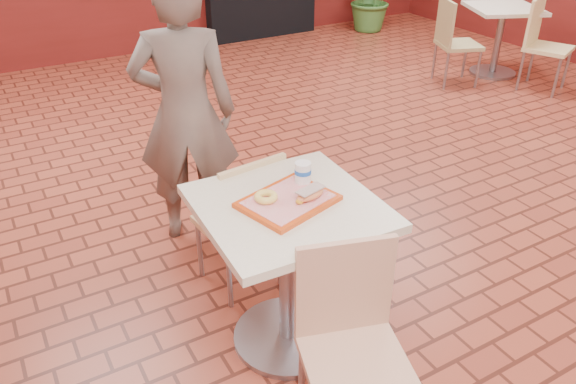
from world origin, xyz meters
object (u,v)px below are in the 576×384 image
chair_main_front (351,337)px  customer (185,113)px  paper_cup (303,172)px  main_table (288,252)px  long_john_donut (310,194)px  chair_second_left (453,38)px  chair_second_front (543,40)px  chair_main_back (244,217)px  ring_donut (266,197)px  second_table (500,29)px  serving_tray (288,201)px

chair_main_front → customer: size_ratio=0.52×
customer → paper_cup: customer is taller
main_table → customer: customer is taller
main_table → long_john_donut: long_john_donut is taller
chair_main_front → chair_second_left: 4.64m
chair_second_left → paper_cup: bearing=147.6°
chair_second_front → chair_main_back: bearing=176.4°
chair_main_back → ring_donut: ring_donut is taller
chair_main_back → chair_second_left: size_ratio=0.94×
ring_donut → chair_second_front: size_ratio=0.11×
second_table → chair_second_front: 0.55m
long_john_donut → ring_donut: bearing=154.3°
chair_main_back → chair_second_front: chair_second_front is taller
chair_second_front → long_john_donut: bearing=-177.0°
main_table → chair_main_front: chair_main_front is taller
chair_main_back → chair_second_front: (4.20, 1.45, 0.05)m
chair_main_back → long_john_donut: long_john_donut is taller
chair_main_front → chair_second_front: chair_second_front is taller
main_table → paper_cup: (0.14, 0.10, 0.34)m
chair_main_back → chair_main_front: bearing=82.2°
ring_donut → chair_second_left: (3.57, 2.46, -0.36)m
serving_tray → long_john_donut: bearing=-27.6°
ring_donut → paper_cup: paper_cup is taller
chair_main_front → ring_donut: (-0.07, 0.59, 0.37)m
serving_tray → paper_cup: size_ratio=4.07×
serving_tray → ring_donut: size_ratio=3.73×
chair_main_front → chair_second_left: (3.50, 3.05, 0.01)m
chair_main_front → second_table: chair_main_front is taller
main_table → customer: size_ratio=0.49×
chair_main_front → chair_second_front: (4.22, 2.48, 0.03)m
second_table → ring_donut: bearing=-150.2°
serving_tray → customer: bearing=92.1°
chair_second_left → chair_main_back: bearing=142.1°
chair_main_front → paper_cup: 0.78m
paper_cup → main_table: bearing=-143.3°
paper_cup → second_table: size_ratio=0.13×
long_john_donut → chair_main_back: bearing=98.9°
customer → second_table: 4.44m
chair_main_front → chair_main_back: chair_main_front is taller
main_table → customer: 1.20m
chair_second_left → main_table: bearing=147.7°
long_john_donut → chair_second_left: bearing=36.8°
long_john_donut → chair_second_front: chair_second_front is taller
ring_donut → chair_second_left: 4.35m
chair_main_front → ring_donut: chair_main_front is taller
chair_second_left → chair_second_front: (0.72, -0.56, 0.02)m
long_john_donut → paper_cup: (0.05, 0.15, 0.03)m
main_table → chair_second_left: (3.48, 2.50, -0.05)m
chair_main_back → serving_tray: 0.60m
ring_donut → long_john_donut: long_john_donut is taller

